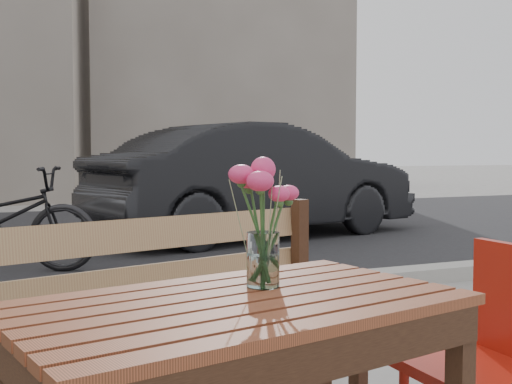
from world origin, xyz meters
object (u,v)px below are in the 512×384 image
main_table (239,343)px  parked_car (257,181)px  main_vase (263,206)px  red_chair (494,350)px

main_table → parked_car: 6.60m
main_vase → red_chair: bearing=-5.8°
red_chair → main_vase: main_vase is taller
main_vase → parked_car: size_ratio=0.08×
main_table → parked_car: size_ratio=0.29×
main_table → main_vase: 0.38m
red_chair → parked_car: size_ratio=0.18×
parked_car → main_vase: bearing=143.9°
main_table → red_chair: red_chair is taller
main_vase → parked_car: (2.54, 5.93, -0.22)m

